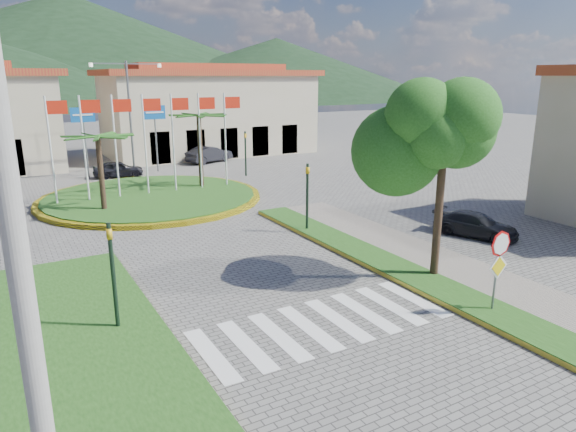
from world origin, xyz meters
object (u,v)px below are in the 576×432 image
car_side_right (476,225)px  roundabout_island (151,197)px  deciduous_tree (445,132)px  car_dark_b (209,154)px  utility_pole (19,270)px  stop_sign (499,259)px  car_dark_a (118,169)px

car_side_right → roundabout_island: bearing=104.9°
deciduous_tree → car_dark_b: (2.40, 27.93, -4.50)m
roundabout_island → utility_pole: bearing=-108.8°
stop_sign → car_dark_a: stop_sign is taller
stop_sign → deciduous_tree: size_ratio=0.39×
roundabout_island → car_dark_b: size_ratio=3.09×
roundabout_island → stop_sign: size_ratio=4.79×
roundabout_island → car_dark_b: 13.50m
deciduous_tree → car_dark_b: deciduous_tree is taller
car_side_right → car_dark_b: bearing=74.5°
car_dark_a → car_side_right: bearing=-148.2°
roundabout_island → deciduous_tree: deciduous_tree is taller
utility_pole → car_dark_a: 31.24m
utility_pole → car_dark_a: (7.38, 30.11, -3.92)m
car_dark_a → car_dark_b: bearing=-64.7°
stop_sign → car_dark_b: (3.00, 30.97, -1.11)m
stop_sign → deciduous_tree: bearing=78.8°
car_side_right → deciduous_tree: bearing=-174.9°
deciduous_tree → car_dark_a: bearing=102.6°
car_dark_b → car_side_right: bearing=165.9°
car_dark_b → stop_sign: bearing=153.9°
deciduous_tree → utility_pole: bearing=-159.0°
roundabout_island → car_dark_a: 8.12m
roundabout_island → stop_sign: (4.90, -20.04, 1.61)m
stop_sign → utility_pole: bearing=-171.0°
roundabout_island → car_dark_a: bearing=90.9°
deciduous_tree → car_dark_a: (-5.62, 25.11, -4.59)m
deciduous_tree → utility_pole: 13.94m
car_dark_a → car_dark_b: 8.51m
car_dark_b → car_side_right: size_ratio=1.12×
car_side_right → car_dark_a: bearing=93.9°
utility_pole → car_side_right: size_ratio=2.44×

